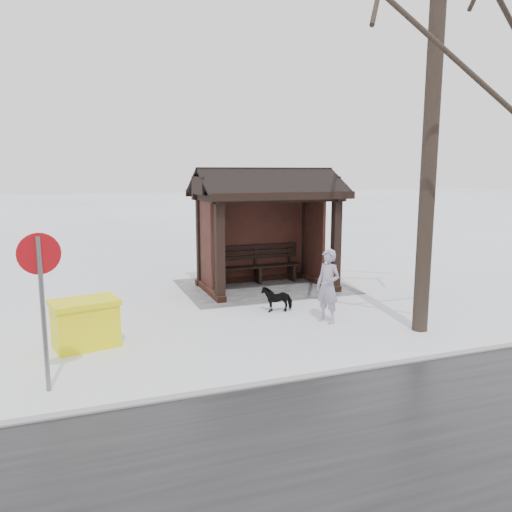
{
  "coord_description": "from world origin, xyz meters",
  "views": [
    {
      "loc": [
        4.59,
        11.71,
        3.0
      ],
      "look_at": [
        0.58,
        0.8,
        1.01
      ],
      "focal_mm": 35.0,
      "sensor_mm": 36.0,
      "label": 1
    }
  ],
  "objects_px": {
    "grit_bin": "(85,323)",
    "road_sign": "(41,277)",
    "bus_shelter": "(264,204)",
    "dog": "(277,299)",
    "pedestrian": "(328,286)"
  },
  "relations": [
    {
      "from": "grit_bin",
      "to": "road_sign",
      "type": "relative_size",
      "value": 0.55
    },
    {
      "from": "bus_shelter",
      "to": "dog",
      "type": "distance_m",
      "value": 2.95
    },
    {
      "from": "grit_bin",
      "to": "road_sign",
      "type": "height_order",
      "value": "road_sign"
    },
    {
      "from": "dog",
      "to": "bus_shelter",
      "type": "bearing_deg",
      "value": 173.19
    },
    {
      "from": "pedestrian",
      "to": "dog",
      "type": "relative_size",
      "value": 2.29
    },
    {
      "from": "pedestrian",
      "to": "road_sign",
      "type": "distance_m",
      "value": 5.41
    },
    {
      "from": "pedestrian",
      "to": "road_sign",
      "type": "xyz_separation_m",
      "value": [
        5.13,
        1.48,
        0.86
      ]
    },
    {
      "from": "bus_shelter",
      "to": "grit_bin",
      "type": "height_order",
      "value": "bus_shelter"
    },
    {
      "from": "pedestrian",
      "to": "road_sign",
      "type": "height_order",
      "value": "road_sign"
    },
    {
      "from": "bus_shelter",
      "to": "grit_bin",
      "type": "relative_size",
      "value": 2.95
    },
    {
      "from": "pedestrian",
      "to": "grit_bin",
      "type": "distance_m",
      "value": 4.6
    },
    {
      "from": "grit_bin",
      "to": "pedestrian",
      "type": "bearing_deg",
      "value": 165.21
    },
    {
      "from": "bus_shelter",
      "to": "pedestrian",
      "type": "distance_m",
      "value": 3.59
    },
    {
      "from": "grit_bin",
      "to": "road_sign",
      "type": "xyz_separation_m",
      "value": [
        0.54,
        1.65,
        1.18
      ]
    },
    {
      "from": "dog",
      "to": "road_sign",
      "type": "distance_m",
      "value": 5.35
    }
  ]
}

